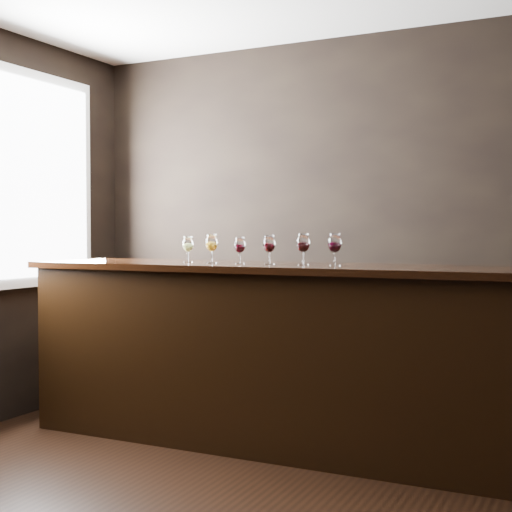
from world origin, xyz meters
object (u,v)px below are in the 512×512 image
at_px(glass_red_b, 269,245).
at_px(bar_counter, 269,358).
at_px(glass_red_d, 335,244).
at_px(glass_amber, 212,244).
at_px(glass_white, 188,245).
at_px(glass_red_c, 303,244).
at_px(back_bar_shelf, 385,371).
at_px(glass_red_a, 240,246).

bearing_deg(glass_red_b, bar_counter, 119.08).
bearing_deg(glass_red_d, glass_amber, -178.43).
height_order(glass_white, glass_red_c, glass_red_c).
xyz_separation_m(back_bar_shelf, glass_amber, (-0.94, -0.77, 0.90)).
distance_m(glass_red_b, glass_red_c, 0.22).
bearing_deg(glass_red_b, glass_amber, -178.61).
height_order(glass_red_a, glass_red_c, glass_red_c).
xyz_separation_m(bar_counter, glass_red_d, (0.44, -0.00, 0.73)).
height_order(glass_red_a, glass_red_d, glass_red_d).
height_order(bar_counter, glass_red_c, glass_red_c).
bearing_deg(glass_red_d, bar_counter, 179.64).
height_order(back_bar_shelf, glass_red_d, glass_red_d).
bearing_deg(back_bar_shelf, glass_white, -147.34).
distance_m(glass_red_a, glass_red_c, 0.43).
bearing_deg(glass_red_d, glass_red_a, -178.98).
distance_m(glass_red_c, glass_red_d, 0.21).
distance_m(bar_counter, glass_red_c, 0.76).
relative_size(glass_white, glass_red_c, 0.90).
bearing_deg(glass_red_a, glass_red_c, 2.97).
bearing_deg(back_bar_shelf, glass_red_b, -124.99).
relative_size(glass_white, glass_red_d, 0.89).
bearing_deg(glass_white, glass_red_d, -0.62).
relative_size(bar_counter, glass_red_a, 18.56).
bearing_deg(bar_counter, glass_amber, -177.19).
bearing_deg(glass_white, bar_counter, -0.80).
bearing_deg(glass_amber, glass_red_a, 3.32).
bearing_deg(bar_counter, glass_red_d, -1.24).
xyz_separation_m(glass_red_a, glass_red_c, (0.43, 0.02, 0.02)).
height_order(glass_white, glass_amber, glass_amber).
height_order(glass_white, glass_red_a, glass_white).
bearing_deg(back_bar_shelf, glass_amber, -140.80).
bearing_deg(glass_white, glass_red_a, -3.21).
distance_m(glass_amber, glass_red_b, 0.41).
bearing_deg(glass_white, glass_red_c, -0.03).
relative_size(back_bar_shelf, glass_red_b, 11.64).
height_order(bar_counter, glass_white, glass_white).
xyz_separation_m(glass_red_a, glass_red_b, (0.21, -0.00, 0.01)).
distance_m(glass_red_a, glass_red_b, 0.21).
relative_size(bar_counter, glass_red_b, 17.30).
bearing_deg(glass_red_d, glass_white, 179.38).
bearing_deg(glass_red_c, glass_red_b, -173.80).
distance_m(glass_amber, glass_red_d, 0.84).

